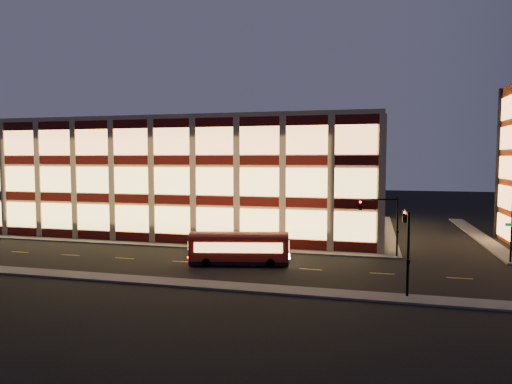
# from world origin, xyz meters

# --- Properties ---
(ground) EXTENTS (200.00, 200.00, 0.00)m
(ground) POSITION_xyz_m (0.00, 0.00, 0.00)
(ground) COLOR black
(ground) RESTS_ON ground
(sidewalk_office_south) EXTENTS (54.00, 2.00, 0.15)m
(sidewalk_office_south) POSITION_xyz_m (-3.00, 1.00, 0.07)
(sidewalk_office_south) COLOR #514F4C
(sidewalk_office_south) RESTS_ON ground
(sidewalk_office_east) EXTENTS (2.00, 30.00, 0.15)m
(sidewalk_office_east) POSITION_xyz_m (23.00, 17.00, 0.07)
(sidewalk_office_east) COLOR #514F4C
(sidewalk_office_east) RESTS_ON ground
(sidewalk_tower_west) EXTENTS (2.00, 30.00, 0.15)m
(sidewalk_tower_west) POSITION_xyz_m (34.00, 17.00, 0.07)
(sidewalk_tower_west) COLOR #514F4C
(sidewalk_tower_west) RESTS_ON ground
(sidewalk_near) EXTENTS (100.00, 2.00, 0.15)m
(sidewalk_near) POSITION_xyz_m (0.00, -13.00, 0.07)
(sidewalk_near) COLOR #514F4C
(sidewalk_near) RESTS_ON ground
(office_building) EXTENTS (50.45, 30.45, 14.50)m
(office_building) POSITION_xyz_m (-2.91, 16.91, 7.25)
(office_building) COLOR tan
(office_building) RESTS_ON ground
(traffic_signal_far) EXTENTS (3.79, 1.87, 6.00)m
(traffic_signal_far) POSITION_xyz_m (22.21, 0.24, 4.11)
(traffic_signal_far) COLOR black
(traffic_signal_far) RESTS_ON ground
(traffic_signal_near) EXTENTS (0.32, 4.45, 6.00)m
(traffic_signal_near) POSITION_xyz_m (23.50, -11.03, 4.13)
(traffic_signal_near) COLOR black
(traffic_signal_near) RESTS_ON ground
(trolley_bus) EXTENTS (9.16, 4.05, 3.01)m
(trolley_bus) POSITION_xyz_m (9.47, -5.80, 1.67)
(trolley_bus) COLOR #9A1608
(trolley_bus) RESTS_ON ground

